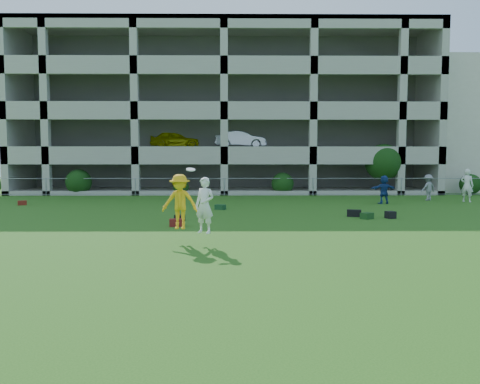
{
  "coord_description": "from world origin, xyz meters",
  "views": [
    {
      "loc": [
        0.74,
        -12.48,
        2.53
      ],
      "look_at": [
        0.9,
        3.0,
        1.4
      ],
      "focal_mm": 35.0,
      "sensor_mm": 36.0,
      "label": 1
    }
  ],
  "objects_px": {
    "frisbee_contest": "(186,203)",
    "parking_garage": "(226,117)",
    "crate_d": "(390,215)",
    "bystander_e": "(467,185)",
    "bystander_f": "(428,188)",
    "bystander_d": "(384,190)"
  },
  "relations": [
    {
      "from": "bystander_e",
      "to": "bystander_f",
      "type": "height_order",
      "value": "bystander_e"
    },
    {
      "from": "bystander_d",
      "to": "crate_d",
      "type": "xyz_separation_m",
      "value": [
        -1.72,
        -6.3,
        -0.64
      ]
    },
    {
      "from": "parking_garage",
      "to": "frisbee_contest",
      "type": "bearing_deg",
      "value": -91.51
    },
    {
      "from": "bystander_d",
      "to": "crate_d",
      "type": "relative_size",
      "value": 4.49
    },
    {
      "from": "bystander_d",
      "to": "crate_d",
      "type": "bearing_deg",
      "value": 64.4
    },
    {
      "from": "frisbee_contest",
      "to": "parking_garage",
      "type": "xyz_separation_m",
      "value": [
        0.7,
        26.48,
        4.8
      ]
    },
    {
      "from": "bystander_e",
      "to": "parking_garage",
      "type": "height_order",
      "value": "parking_garage"
    },
    {
      "from": "bystander_e",
      "to": "bystander_f",
      "type": "distance_m",
      "value": 2.09
    },
    {
      "from": "crate_d",
      "to": "frisbee_contest",
      "type": "bearing_deg",
      "value": -144.43
    },
    {
      "from": "crate_d",
      "to": "parking_garage",
      "type": "relative_size",
      "value": 0.01
    },
    {
      "from": "bystander_d",
      "to": "frisbee_contest",
      "type": "height_order",
      "value": "frisbee_contest"
    },
    {
      "from": "bystander_f",
      "to": "crate_d",
      "type": "bearing_deg",
      "value": 36.64
    },
    {
      "from": "frisbee_contest",
      "to": "parking_garage",
      "type": "bearing_deg",
      "value": 88.49
    },
    {
      "from": "bystander_e",
      "to": "frisbee_contest",
      "type": "bearing_deg",
      "value": 83.41
    },
    {
      "from": "crate_d",
      "to": "bystander_f",
      "type": "bearing_deg",
      "value": 58.89
    },
    {
      "from": "bystander_e",
      "to": "parking_garage",
      "type": "xyz_separation_m",
      "value": [
        -14.08,
        13.52,
        5.06
      ]
    },
    {
      "from": "frisbee_contest",
      "to": "bystander_e",
      "type": "bearing_deg",
      "value": 41.25
    },
    {
      "from": "bystander_d",
      "to": "bystander_f",
      "type": "distance_m",
      "value": 3.84
    },
    {
      "from": "bystander_f",
      "to": "frisbee_contest",
      "type": "height_order",
      "value": "frisbee_contest"
    },
    {
      "from": "bystander_f",
      "to": "crate_d",
      "type": "relative_size",
      "value": 4.4
    },
    {
      "from": "crate_d",
      "to": "frisbee_contest",
      "type": "height_order",
      "value": "frisbee_contest"
    },
    {
      "from": "frisbee_contest",
      "to": "parking_garage",
      "type": "relative_size",
      "value": 0.06
    }
  ]
}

